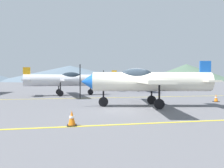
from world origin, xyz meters
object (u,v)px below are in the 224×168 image
object	(u,v)px
airplane_mid	(65,80)
airplane_far	(141,79)
traffic_cone_side	(216,98)
traffic_cone_front	(72,118)
airplane_near	(147,81)

from	to	relation	value
airplane_mid	airplane_far	world-z (taller)	same
traffic_cone_side	traffic_cone_front	bearing A→B (deg)	-149.72
airplane_near	airplane_far	world-z (taller)	same
airplane_far	traffic_cone_side	distance (m)	14.52
airplane_far	traffic_cone_front	world-z (taller)	airplane_far
traffic_cone_front	traffic_cone_side	bearing A→B (deg)	30.28
airplane_near	traffic_cone_side	xyz separation A→B (m)	(6.21, 1.63, -1.35)
traffic_cone_front	airplane_near	bearing A→B (deg)	45.16
airplane_near	airplane_far	size ratio (longest dim) A/B	1.00
traffic_cone_front	traffic_cone_side	world-z (taller)	same
traffic_cone_front	traffic_cone_side	distance (m)	12.69
airplane_far	traffic_cone_front	xyz separation A→B (m)	(-9.79, -20.81, -1.35)
airplane_mid	traffic_cone_front	size ratio (longest dim) A/B	16.48
airplane_mid	traffic_cone_side	xyz separation A→B (m)	(11.48, -8.61, -1.35)
airplane_mid	airplane_far	size ratio (longest dim) A/B	1.00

